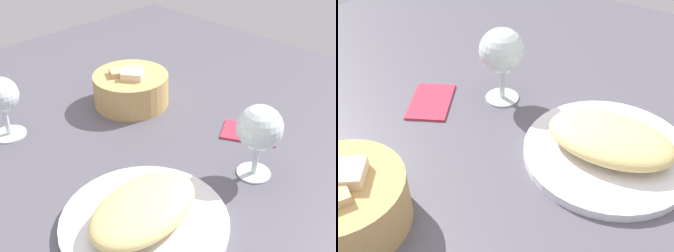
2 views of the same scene
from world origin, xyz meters
TOP-DOWN VIEW (x-y plane):
  - ground_plane at (0.00, 0.00)cm, footprint 140.00×140.00cm
  - plate at (-10.29, -11.99)cm, footprint 25.77×25.77cm
  - omelette at (-10.29, -11.99)cm, footprint 20.04×13.47cm
  - lettuce_garnish at (-16.72, -13.81)cm, footprint 4.37×4.37cm
  - bread_basket at (13.43, 17.98)cm, footprint 16.70×16.70cm
  - wine_glass_near at (11.82, -16.55)cm, footprint 7.85×7.85cm
  - folded_napkin at (21.87, -8.60)cm, footprint 11.31×12.99cm

SIDE VIEW (x-z plane):
  - ground_plane at x=0.00cm, z-range -2.00..0.00cm
  - folded_napkin at x=21.87cm, z-range 0.00..0.80cm
  - plate at x=-10.29cm, z-range 0.00..1.40cm
  - lettuce_garnish at x=-16.72cm, z-range 1.40..3.09cm
  - omelette at x=-10.29cm, z-range 1.40..5.73cm
  - bread_basket at x=13.43cm, z-range -0.56..8.12cm
  - wine_glass_near at x=11.82cm, z-range 2.42..16.03cm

